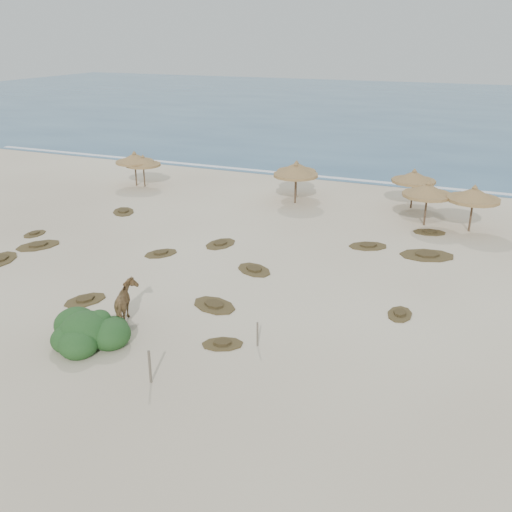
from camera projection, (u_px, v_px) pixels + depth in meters
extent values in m
plane|color=beige|center=(170.00, 315.00, 23.94)|extent=(160.00, 160.00, 0.00)
cube|color=#275175|center=(419.00, 108.00, 88.30)|extent=(200.00, 100.00, 0.01)
cube|color=white|center=(335.00, 178.00, 46.25)|extent=(70.00, 0.60, 0.01)
cylinder|color=brown|center=(136.00, 173.00, 43.67)|extent=(0.11, 0.11, 2.01)
cylinder|color=#987445|center=(135.00, 162.00, 43.37)|extent=(2.88, 2.88, 0.17)
cone|color=#987445|center=(135.00, 158.00, 43.25)|extent=(2.79, 2.79, 0.72)
cone|color=#987445|center=(134.00, 152.00, 43.10)|extent=(0.34, 0.34, 0.21)
cylinder|color=brown|center=(144.00, 175.00, 43.39)|extent=(0.11, 0.11, 1.86)
cylinder|color=#987445|center=(143.00, 165.00, 43.11)|extent=(3.29, 3.29, 0.16)
cone|color=#987445|center=(143.00, 161.00, 43.00)|extent=(3.18, 3.18, 0.66)
cone|color=#987445|center=(143.00, 156.00, 42.86)|extent=(0.32, 0.32, 0.19)
cylinder|color=brown|center=(296.00, 182.00, 40.99)|extent=(0.11, 0.11, 1.94)
cylinder|color=#987445|center=(296.00, 171.00, 40.70)|extent=(3.64, 3.64, 0.17)
cone|color=#987445|center=(297.00, 167.00, 40.59)|extent=(3.52, 3.52, 0.69)
cone|color=#987445|center=(297.00, 161.00, 40.43)|extent=(0.33, 0.33, 0.20)
cylinder|color=brown|center=(295.00, 188.00, 39.19)|extent=(0.12, 0.12, 2.15)
cylinder|color=#987445|center=(296.00, 175.00, 38.86)|extent=(3.39, 3.39, 0.18)
cone|color=#987445|center=(296.00, 170.00, 38.74)|extent=(3.27, 3.27, 0.77)
cone|color=#987445|center=(296.00, 163.00, 38.57)|extent=(0.37, 0.37, 0.23)
cylinder|color=brown|center=(426.00, 209.00, 34.65)|extent=(0.12, 0.12, 2.10)
cylinder|color=#987445|center=(427.00, 195.00, 34.33)|extent=(3.54, 3.54, 0.18)
cone|color=#987445|center=(428.00, 190.00, 34.21)|extent=(3.42, 3.42, 0.75)
cone|color=#987445|center=(429.00, 182.00, 34.05)|extent=(0.36, 0.36, 0.22)
cylinder|color=brown|center=(412.00, 193.00, 38.09)|extent=(0.12, 0.12, 2.03)
cylinder|color=#987445|center=(413.00, 181.00, 37.78)|extent=(3.28, 3.28, 0.17)
cone|color=#987445|center=(414.00, 176.00, 37.67)|extent=(3.17, 3.17, 0.72)
cone|color=#987445|center=(415.00, 170.00, 37.51)|extent=(0.35, 0.35, 0.21)
cylinder|color=brown|center=(471.00, 214.00, 33.59)|extent=(0.12, 0.12, 2.14)
cylinder|color=#987445|center=(473.00, 199.00, 33.26)|extent=(3.15, 3.15, 0.18)
cone|color=#987445|center=(474.00, 194.00, 33.14)|extent=(3.05, 3.05, 0.76)
cone|color=#987445|center=(475.00, 186.00, 32.97)|extent=(0.37, 0.37, 0.22)
imported|color=olive|center=(127.00, 303.00, 23.08)|extent=(1.72, 2.14, 1.65)
cylinder|color=brown|center=(150.00, 367.00, 19.11)|extent=(0.10, 0.10, 1.22)
cylinder|color=brown|center=(257.00, 334.00, 21.38)|extent=(0.08, 0.08, 1.00)
ellipsoid|color=#295624|center=(86.00, 331.00, 21.53)|extent=(1.96, 1.96, 1.47)
ellipsoid|color=#295624|center=(110.00, 334.00, 21.50)|extent=(1.57, 1.57, 1.18)
ellipsoid|color=#295624|center=(76.00, 324.00, 22.16)|extent=(1.67, 1.67, 1.25)
ellipsoid|color=#295624|center=(78.00, 344.00, 20.92)|extent=(1.47, 1.47, 1.10)
ellipsoid|color=#295624|center=(69.00, 339.00, 21.31)|extent=(1.37, 1.37, 1.03)
ellipsoid|color=#295624|center=(113.00, 328.00, 22.15)|extent=(1.18, 1.18, 0.88)
ellipsoid|color=#295624|center=(99.00, 319.00, 21.72)|extent=(0.88, 0.88, 0.66)
ellipsoid|color=#295624|center=(80.00, 319.00, 21.57)|extent=(0.79, 0.79, 0.59)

